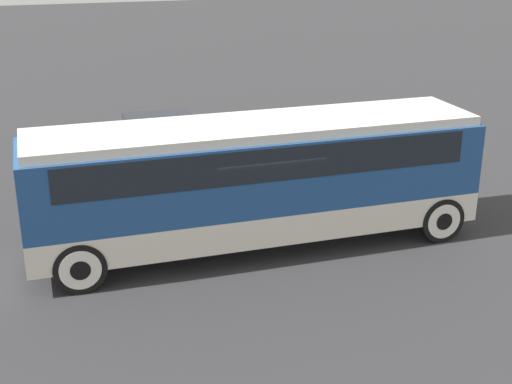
# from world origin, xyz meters

# --- Properties ---
(ground_plane) EXTENTS (120.00, 120.00, 0.00)m
(ground_plane) POSITION_xyz_m (0.00, 0.00, 0.00)
(ground_plane) COLOR #2D2D30
(tour_bus) EXTENTS (10.63, 2.50, 3.09)m
(tour_bus) POSITION_xyz_m (0.10, 0.00, 1.87)
(tour_bus) COLOR silver
(tour_bus) RESTS_ON ground_plane
(parked_car_near) EXTENTS (4.29, 1.80, 1.38)m
(parked_car_near) POSITION_xyz_m (-0.75, 7.91, 0.69)
(parked_car_near) COLOR navy
(parked_car_near) RESTS_ON ground_plane
(parked_car_mid) EXTENTS (4.56, 1.87, 1.33)m
(parked_car_mid) POSITION_xyz_m (-1.25, 4.93, 0.67)
(parked_car_mid) COLOR black
(parked_car_mid) RESTS_ON ground_plane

